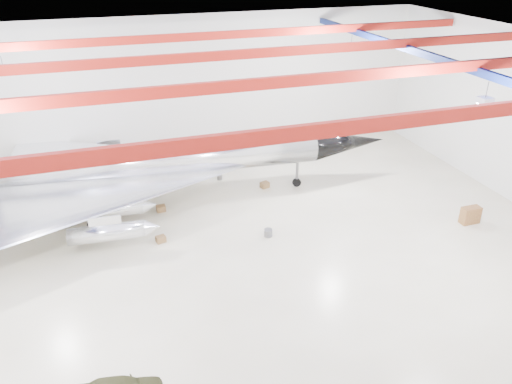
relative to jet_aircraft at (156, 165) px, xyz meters
name	(u,v)px	position (x,y,z in m)	size (l,w,h in m)	color
floor	(227,256)	(2.58, -7.72, -2.69)	(40.00, 40.00, 0.00)	#B9B193
wall_back	(173,90)	(2.58, 7.28, 2.81)	(40.00, 40.00, 0.00)	silver
ceiling	(220,56)	(2.58, -7.72, 8.31)	(40.00, 40.00, 0.00)	#0A0F38
ceiling_structure	(221,71)	(2.58, -7.72, 7.64)	(39.50, 29.50, 1.08)	maroon
jet_aircraft	(156,165)	(0.00, 0.00, 0.00)	(30.06, 18.40, 8.19)	silver
desk	(470,215)	(17.91, -8.90, -2.14)	(1.18, 0.59, 1.09)	brown
crate_ply	(161,239)	(-0.68, -5.09, -2.50)	(0.54, 0.43, 0.38)	olive
toolbox_red	(131,209)	(-1.96, -0.73, -2.53)	(0.44, 0.35, 0.31)	maroon
engine_drum	(268,233)	(5.49, -6.45, -2.46)	(0.50, 0.50, 0.45)	#59595B
parts_bin	(265,185)	(7.43, -0.22, -2.48)	(0.58, 0.47, 0.41)	olive
crate_small	(135,207)	(-1.66, -0.45, -2.57)	(0.33, 0.27, 0.23)	#59595B
oil_barrel	(161,208)	(-0.11, -1.39, -2.49)	(0.57, 0.46, 0.40)	olive
spares_box	(220,177)	(4.72, 2.07, -2.52)	(0.38, 0.38, 0.34)	#59595B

